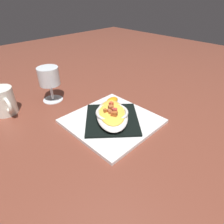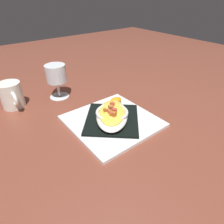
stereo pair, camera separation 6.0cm
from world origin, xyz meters
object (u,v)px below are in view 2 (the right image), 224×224
(coffee_mug, at_px, (12,97))
(gratin_dish, at_px, (112,114))
(orange_garnish, at_px, (115,102))
(stemmed_glass, at_px, (56,76))
(square_plate, at_px, (112,121))

(coffee_mug, bearing_deg, gratin_dish, 126.67)
(orange_garnish, height_order, coffee_mug, coffee_mug)
(gratin_dish, bearing_deg, stemmed_glass, -77.71)
(gratin_dish, relative_size, stemmed_glass, 1.54)
(square_plate, height_order, stemmed_glass, stemmed_glass)
(orange_garnish, bearing_deg, gratin_dish, 45.68)
(orange_garnish, distance_m, stemmed_glass, 0.24)
(orange_garnish, bearing_deg, square_plate, 45.68)
(orange_garnish, relative_size, coffee_mug, 0.56)
(gratin_dish, xyz_separation_m, coffee_mug, (0.22, -0.30, 0.01))
(gratin_dish, bearing_deg, square_plate, -133.78)
(gratin_dish, height_order, coffee_mug, coffee_mug)
(gratin_dish, bearing_deg, coffee_mug, -53.33)
(orange_garnish, xyz_separation_m, stemmed_glass, (0.13, -0.20, 0.07))
(gratin_dish, relative_size, orange_garnish, 3.30)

